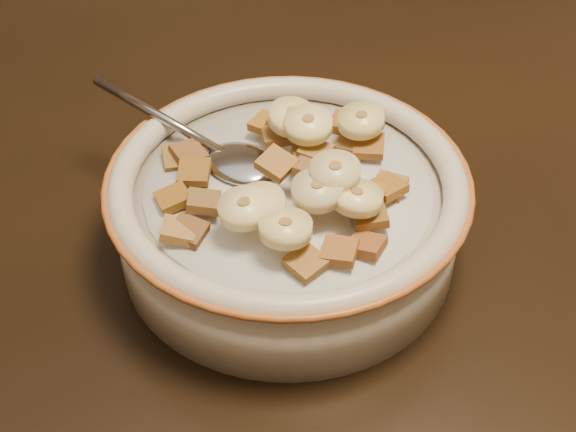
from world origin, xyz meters
name	(u,v)px	position (x,y,z in m)	size (l,w,h in m)	color
cereal_bowl	(288,219)	(0.19, -0.14, 0.78)	(0.22, 0.22, 0.05)	#B9AEA3
milk	(288,189)	(0.19, -0.14, 0.80)	(0.19, 0.19, 0.00)	silver
spoon	(243,164)	(0.17, -0.11, 0.81)	(0.04, 0.05, 0.01)	gray
cereal_square_0	(173,198)	(0.12, -0.12, 0.81)	(0.02, 0.02, 0.01)	brown
cereal_square_1	(345,124)	(0.25, -0.10, 0.81)	(0.02, 0.02, 0.01)	brown
cereal_square_2	(368,193)	(0.23, -0.18, 0.82)	(0.02, 0.02, 0.01)	#9A5E1D
cereal_square_3	(267,123)	(0.20, -0.09, 0.82)	(0.02, 0.02, 0.01)	#98651A
cereal_square_4	(371,217)	(0.22, -0.19, 0.81)	(0.02, 0.02, 0.01)	brown
cereal_square_5	(189,153)	(0.14, -0.09, 0.81)	(0.02, 0.02, 0.01)	brown
cereal_square_6	(276,164)	(0.18, -0.14, 0.83)	(0.02, 0.02, 0.01)	brown
cereal_square_7	(311,169)	(0.20, -0.15, 0.83)	(0.02, 0.02, 0.01)	brown
cereal_square_8	(315,195)	(0.19, -0.17, 0.82)	(0.02, 0.02, 0.01)	brown
cereal_square_9	(353,142)	(0.24, -0.12, 0.81)	(0.02, 0.02, 0.01)	brown
cereal_square_10	(389,185)	(0.25, -0.17, 0.81)	(0.02, 0.02, 0.01)	brown
cereal_square_11	(308,152)	(0.21, -0.13, 0.82)	(0.02, 0.02, 0.01)	olive
cereal_square_12	(188,231)	(0.11, -0.16, 0.81)	(0.02, 0.02, 0.01)	brown
cereal_square_13	(278,136)	(0.20, -0.11, 0.82)	(0.02, 0.02, 0.01)	brown
cereal_square_14	(194,172)	(0.14, -0.11, 0.81)	(0.02, 0.02, 0.01)	brown
cereal_square_15	(366,245)	(0.21, -0.21, 0.81)	(0.02, 0.02, 0.01)	brown
cereal_square_16	(339,251)	(0.19, -0.21, 0.81)	(0.02, 0.02, 0.01)	#9D5620
cereal_square_17	(387,187)	(0.24, -0.17, 0.81)	(0.02, 0.02, 0.01)	#8C5717
cereal_square_18	(369,146)	(0.25, -0.13, 0.81)	(0.02, 0.02, 0.01)	brown
cereal_square_19	(283,123)	(0.21, -0.09, 0.82)	(0.02, 0.02, 0.01)	brown
cereal_square_20	(178,231)	(0.11, -0.15, 0.81)	(0.02, 0.02, 0.01)	#98612B
cereal_square_21	(178,158)	(0.13, -0.09, 0.81)	(0.02, 0.02, 0.01)	olive
cereal_square_22	(315,152)	(0.21, -0.14, 0.83)	(0.02, 0.02, 0.01)	brown
cereal_square_23	(204,202)	(0.13, -0.14, 0.81)	(0.02, 0.02, 0.01)	brown
cereal_square_24	(311,152)	(0.21, -0.13, 0.82)	(0.02, 0.02, 0.01)	brown
cereal_square_25	(306,262)	(0.17, -0.21, 0.81)	(0.02, 0.02, 0.01)	olive
banana_slice_0	(317,190)	(0.19, -0.18, 0.83)	(0.03, 0.03, 0.01)	#D0C08A
banana_slice_1	(285,228)	(0.16, -0.19, 0.83)	(0.03, 0.03, 0.01)	#D6CD7A
banana_slice_2	(361,120)	(0.25, -0.12, 0.83)	(0.03, 0.03, 0.01)	#E3D770
banana_slice_3	(357,197)	(0.21, -0.19, 0.82)	(0.03, 0.03, 0.01)	#EAD485
banana_slice_4	(244,208)	(0.15, -0.17, 0.83)	(0.03, 0.03, 0.01)	#F9ECA1
banana_slice_5	(308,125)	(0.21, -0.13, 0.84)	(0.03, 0.03, 0.01)	#ECE28C
banana_slice_6	(260,205)	(0.16, -0.17, 0.83)	(0.03, 0.03, 0.01)	#EDCD83
banana_slice_7	(335,172)	(0.21, -0.17, 0.83)	(0.03, 0.03, 0.01)	#DEC887
banana_slice_8	(292,117)	(0.20, -0.11, 0.84)	(0.03, 0.03, 0.01)	#F9E48C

